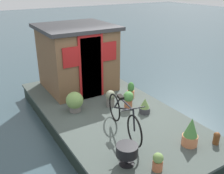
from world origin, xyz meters
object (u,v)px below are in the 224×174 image
bicycle (124,117)px  charcoal_grill (127,151)px  potted_plant_sage (191,132)px  mooring_bollard (217,138)px  potted_plant_fern (110,98)px  potted_plant_thyme (158,162)px  potted_plant_succulent (131,90)px  houseboat_cabin (77,57)px  potted_plant_rosemary (145,106)px  potted_plant_ivy (128,99)px  potted_plant_geranium (75,101)px

bicycle → charcoal_grill: 1.07m
potted_plant_sage → mooring_bollard: 0.57m
potted_plant_fern → potted_plant_thyme: potted_plant_fern is taller
potted_plant_sage → charcoal_grill: 1.41m
potted_plant_succulent → houseboat_cabin: bearing=31.0°
potted_plant_fern → charcoal_grill: size_ratio=1.09×
potted_plant_rosemary → mooring_bollard: bearing=-166.7°
potted_plant_fern → potted_plant_ivy: 0.48m
potted_plant_sage → potted_plant_geranium: bearing=28.8°
potted_plant_thyme → potted_plant_succulent: (2.65, -1.30, 0.05)m
potted_plant_fern → potted_plant_ivy: (-0.35, -0.33, 0.02)m
potted_plant_sage → mooring_bollard: size_ratio=2.28×
potted_plant_fern → potted_plant_geranium: size_ratio=0.85×
potted_plant_rosemary → potted_plant_geranium: (0.98, 1.44, 0.08)m
mooring_bollard → potted_plant_ivy: bearing=15.9°
mooring_bollard → potted_plant_rosemary: bearing=13.3°
potted_plant_rosemary → potted_plant_sage: size_ratio=0.65×
potted_plant_thyme → potted_plant_geranium: bearing=7.2°
potted_plant_sage → potted_plant_ivy: bearing=4.2°
potted_plant_sage → potted_plant_ivy: size_ratio=1.30×
potted_plant_rosemary → potted_plant_geranium: bearing=55.6°
potted_plant_succulent → potted_plant_fern: bearing=99.7°
potted_plant_rosemary → potted_plant_geranium: 1.74m
potted_plant_sage → charcoal_grill: size_ratio=1.51×
potted_plant_sage → mooring_bollard: bearing=-118.2°
bicycle → potted_plant_fern: bearing=-17.9°
potted_plant_sage → potted_plant_geranium: (2.51, 1.38, -0.02)m
potted_plant_ivy → potted_plant_succulent: bearing=-41.0°
potted_plant_succulent → potted_plant_ivy: 0.63m
potted_plant_ivy → houseboat_cabin: bearing=14.0°
potted_plant_rosemary → potted_plant_ivy: size_ratio=0.85×
potted_plant_rosemary → potted_plant_sage: bearing=177.8°
houseboat_cabin → potted_plant_thyme: houseboat_cabin is taller
potted_plant_thyme → potted_plant_geranium: (2.74, 0.34, 0.09)m
potted_plant_succulent → charcoal_grill: (-2.25, 1.67, 0.06)m
houseboat_cabin → potted_plant_fern: 1.79m
potted_plant_thyme → houseboat_cabin: bearing=-5.5°
potted_plant_succulent → potted_plant_rosemary: bearing=166.8°
bicycle → potted_plant_ivy: size_ratio=3.69×
potted_plant_rosemary → potted_plant_thyme: potted_plant_rosemary is taller
potted_plant_geranium → potted_plant_ivy: potted_plant_geranium is taller
potted_plant_fern → potted_plant_ivy: bearing=-136.6°
bicycle → mooring_bollard: size_ratio=6.45×
mooring_bollard → potted_plant_succulent: bearing=4.5°
bicycle → potted_plant_sage: (-1.09, -0.86, -0.08)m
potted_plant_ivy → charcoal_grill: (-1.77, 1.26, 0.03)m
potted_plant_ivy → potted_plant_sage: bearing=-175.8°
potted_plant_succulent → charcoal_grill: 2.80m
bicycle → charcoal_grill: size_ratio=4.29×
houseboat_cabin → potted_plant_ivy: size_ratio=4.50×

